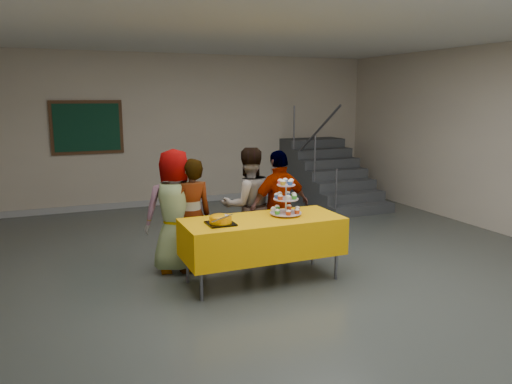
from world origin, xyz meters
TOP-DOWN VIEW (x-y plane):
  - room_shell at (0.00, 0.02)m, footprint 10.00×10.04m
  - bake_table at (-0.37, 0.32)m, footprint 1.88×0.78m
  - cupcake_stand at (-0.05, 0.36)m, footprint 0.38×0.38m
  - bear_cake at (-0.91, 0.25)m, footprint 0.32×0.36m
  - schoolchild_a at (-1.23, 1.07)m, footprint 0.81×0.57m
  - schoolchild_b at (-1.04, 0.98)m, footprint 0.55×0.39m
  - schoolchild_c at (-0.24, 1.10)m, footprint 0.75×0.59m
  - schoolchild_d at (0.12, 0.89)m, footprint 0.91×0.47m
  - staircase at (2.70, 4.13)m, footprint 1.30×2.40m
  - noticeboard at (-1.94, 4.96)m, footprint 1.30×0.05m

SIDE VIEW (x-z plane):
  - staircase at x=2.70m, z-range -0.53..1.51m
  - bake_table at x=-0.37m, z-range 0.17..0.94m
  - schoolchild_b at x=-1.04m, z-range 0.00..1.43m
  - schoolchild_d at x=0.12m, z-range 0.00..1.49m
  - schoolchild_c at x=-0.24m, z-range 0.00..1.52m
  - schoolchild_a at x=-1.23m, z-range 0.00..1.55m
  - bear_cake at x=-0.91m, z-range 0.77..0.89m
  - cupcake_stand at x=-0.05m, z-range 0.73..1.18m
  - noticeboard at x=-1.94m, z-range 1.10..2.10m
  - room_shell at x=0.00m, z-range 0.62..3.64m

